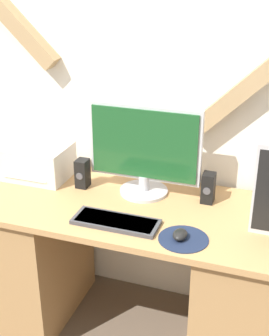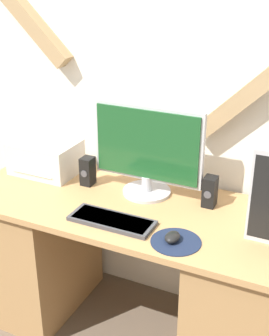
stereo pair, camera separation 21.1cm
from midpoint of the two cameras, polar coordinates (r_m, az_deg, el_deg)
wall_back at (r=2.34m, az=6.69°, el=12.83°), size 6.40×0.13×2.88m
desk at (r=2.40m, az=2.35°, el=-12.27°), size 1.66×0.67×0.76m
monitor at (r=2.22m, az=4.32°, el=2.21°), size 0.55×0.24×0.44m
keyboard at (r=2.06m, az=0.18°, el=-6.48°), size 0.38×0.15×0.02m
mousepad at (r=1.95m, az=8.21°, el=-8.98°), size 0.21×0.21×0.00m
mouse at (r=1.94m, az=7.79°, el=-8.44°), size 0.06×0.08×0.04m
printer at (r=2.53m, az=-8.45°, el=1.29°), size 0.34×0.26×0.18m
speaker_left at (r=2.37m, az=-3.21°, el=-0.43°), size 0.06×0.07×0.15m
speaker_right at (r=2.21m, az=11.90°, el=-2.90°), size 0.06×0.07×0.15m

